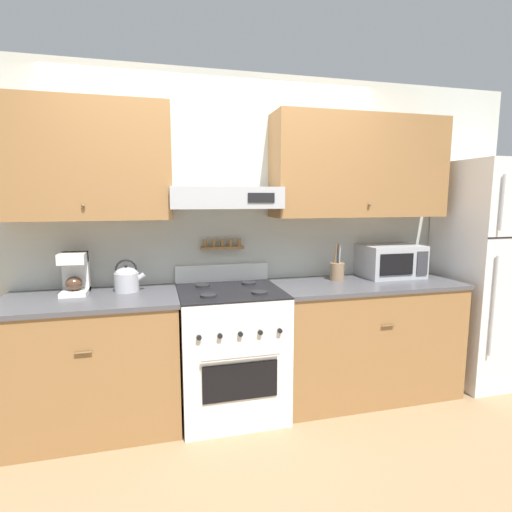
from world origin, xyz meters
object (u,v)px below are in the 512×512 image
at_px(tea_kettle, 127,279).
at_px(utensil_crock, 337,271).
at_px(microwave, 390,261).
at_px(refrigerator, 487,273).
at_px(stove_range, 230,350).
at_px(coffee_maker, 75,272).

relative_size(tea_kettle, utensil_crock, 0.79).
bearing_deg(microwave, refrigerator, -10.76).
relative_size(refrigerator, microwave, 3.84).
distance_m(refrigerator, tea_kettle, 2.99).
height_order(stove_range, refrigerator, refrigerator).
distance_m(stove_range, tea_kettle, 0.92).
distance_m(microwave, utensil_crock, 0.50).
bearing_deg(refrigerator, tea_kettle, 177.25).
height_order(refrigerator, utensil_crock, refrigerator).
relative_size(coffee_maker, utensil_crock, 0.98).
distance_m(refrigerator, microwave, 0.87).
bearing_deg(tea_kettle, coffee_maker, 174.98).
relative_size(stove_range, refrigerator, 0.56).
distance_m(stove_range, coffee_maker, 1.24).
relative_size(stove_range, coffee_maker, 3.67).
bearing_deg(microwave, stove_range, -173.23).
bearing_deg(utensil_crock, refrigerator, -6.07).
relative_size(stove_range, utensil_crock, 3.60).
distance_m(tea_kettle, microwave, 2.14).
distance_m(stove_range, microwave, 1.55).
relative_size(stove_range, microwave, 2.15).
xyz_separation_m(tea_kettle, utensil_crock, (1.64, 0.00, -0.02)).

